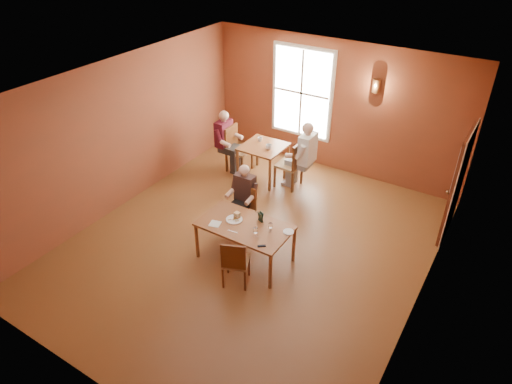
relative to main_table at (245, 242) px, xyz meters
The scene contains 29 objects.
ground 0.54m from the main_table, 109.51° to the left, with size 6.00×7.00×0.01m, color brown.
wall_back 4.04m from the main_table, 91.95° to the left, with size 6.00×0.04×3.00m, color brown.
wall_front 3.33m from the main_table, 92.41° to the right, with size 6.00×0.04×3.00m, color brown.
wall_left 3.35m from the main_table, behind, with size 0.04×7.00×3.00m, color brown.
wall_right 3.11m from the main_table, ahead, with size 0.04×7.00×3.00m, color brown.
ceiling 2.66m from the main_table, 109.51° to the left, with size 6.00×7.00×0.04m, color white.
window 4.15m from the main_table, 103.70° to the left, with size 1.36×0.10×1.96m, color white.
door 3.94m from the main_table, 43.58° to the left, with size 0.12×1.04×2.10m, color maroon.
wall_sconce 4.26m from the main_table, 78.49° to the left, with size 0.16×0.16×0.28m, color brown.
main_table is the anchor object (origin of this frame).
chair_diner_main 0.82m from the main_table, 127.57° to the left, with size 0.40×0.40×0.91m, color brown, non-canonical shape.
diner_main 0.84m from the main_table, 128.88° to the left, with size 0.50×0.50×1.26m, color black, non-canonical shape.
chair_empty 0.60m from the main_table, 70.98° to the right, with size 0.40×0.40×0.91m, color brown, non-canonical shape.
plate_food 0.45m from the main_table, behind, with size 0.29×0.29×0.04m, color white.
sandwich 0.48m from the main_table, 157.71° to the left, with size 0.09×0.09×0.11m, color tan.
goblet_a 0.65m from the main_table, 11.21° to the left, with size 0.07×0.07×0.17m, color white, non-canonical shape.
goblet_c 0.59m from the main_table, 27.45° to the right, with size 0.08×0.08×0.19m, color white, non-canonical shape.
menu_stand 0.54m from the main_table, 54.14° to the left, with size 0.11×0.05×0.18m, color black.
knife 0.46m from the main_table, 105.66° to the right, with size 0.18×0.01×0.00m, color silver.
napkin 0.63m from the main_table, 151.76° to the right, with size 0.18×0.18×0.01m, color silver.
side_plate 0.84m from the main_table, 17.02° to the left, with size 0.18×0.18×0.01m, color white.
sunglasses 0.74m from the main_table, 31.63° to the right, with size 0.13×0.04×0.02m, color black.
second_table 2.86m from the main_table, 114.83° to the left, with size 0.91×0.91×0.81m, color brown, non-canonical shape.
chair_diner_white 2.66m from the main_table, 102.00° to the left, with size 0.48×0.48×1.09m, color #562D1D, non-canonical shape.
diner_white 2.68m from the main_table, 101.37° to the left, with size 0.60×0.60×1.50m, color silver, non-canonical shape.
chair_diner_maroon 3.20m from the main_table, 125.49° to the left, with size 0.48×0.48×1.08m, color #4C2411, non-canonical shape.
diner_maroon 3.23m from the main_table, 125.92° to the left, with size 0.56×0.56×1.40m, color maroon, non-canonical shape.
cup_a 2.77m from the main_table, 112.09° to the left, with size 0.14×0.14×0.11m, color white.
cup_b 3.12m from the main_table, 116.75° to the left, with size 0.11×0.11×0.10m, color white.
Camera 1 is at (3.59, -5.55, 5.37)m, focal length 32.00 mm.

